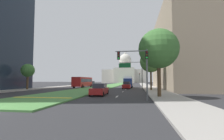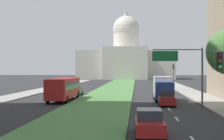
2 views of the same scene
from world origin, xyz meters
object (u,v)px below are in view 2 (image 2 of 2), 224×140
Objects in this scene: overhead_guide_sign at (183,65)px; sedan_distant at (75,90)px; traffic_light_far_right at (173,73)px; box_truck_delivery at (163,88)px; sedan_midblock at (166,98)px; capitol_building at (126,60)px; sedan_lead_stopped at (149,123)px; city_bus at (64,87)px.

overhead_guide_sign is 23.22m from sedan_distant.
box_truck_delivery is at bearing -99.30° from traffic_light_far_right.
traffic_light_far_right is 0.81× the size of box_truck_delivery.
traffic_light_far_right reaches higher than box_truck_delivery.
traffic_light_far_right is at bearing 82.67° from sedan_midblock.
capitol_building is 8.24× the size of sedan_lead_stopped.
city_bus is at bearing -175.75° from box_truck_delivery.
capitol_building is at bearing 87.04° from city_bus.
capitol_building reaches higher than sedan_midblock.
traffic_light_far_right is at bearing 53.02° from city_bus.
capitol_building is at bearing 94.20° from sedan_midblock.
overhead_guide_sign reaches higher than sedan_distant.
overhead_guide_sign is 17.50m from sedan_lead_stopped.
sedan_lead_stopped is (-6.09, -45.57, -2.54)m from traffic_light_far_right.
sedan_lead_stopped is at bearing -104.39° from overhead_guide_sign.
city_bus is (-10.39, 23.69, 1.00)m from sedan_lead_stopped.
box_truck_delivery is (-3.43, -20.91, -1.64)m from traffic_light_far_right.
capitol_building is 79.65m from traffic_light_far_right.
sedan_distant is 0.38× the size of city_bus.
capitol_building is 8.75× the size of sedan_midblock.
traffic_light_far_right is at bearing 80.70° from box_truck_delivery.
sedan_distant is (-14.84, 17.44, -3.80)m from overhead_guide_sign.
capitol_building is 100.91m from city_bus.
sedan_midblock is at bearing -90.66° from box_truck_delivery.
box_truck_delivery reaches higher than city_bus.
city_bus is (-12.97, 5.31, 0.94)m from sedan_midblock.
capitol_building is at bearing 98.16° from traffic_light_far_right.
sedan_lead_stopped is 1.11× the size of sedan_distant.
capitol_building is at bearing 95.00° from overhead_guide_sign.
sedan_lead_stopped is at bearing -87.61° from capitol_building.
city_bus is (0.21, -10.29, 0.93)m from sedan_distant.
sedan_midblock is (-3.50, -27.19, -2.49)m from traffic_light_far_right.
capitol_building is 90.73m from sedan_distant.
overhead_guide_sign reaches higher than city_bus.
sedan_midblock is 0.40× the size of city_bus.
sedan_lead_stopped is at bearing -96.16° from box_truck_delivery.
sedan_lead_stopped is (5.19, -124.28, -7.02)m from capitol_building.
capitol_building is 124.59m from sedan_lead_stopped.
box_truck_delivery is (13.26, -9.32, 0.84)m from sedan_distant.
box_truck_delivery is 0.58× the size of city_bus.
box_truck_delivery is at bearing -35.10° from sedan_distant.
overhead_guide_sign is 8.79m from box_truck_delivery.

